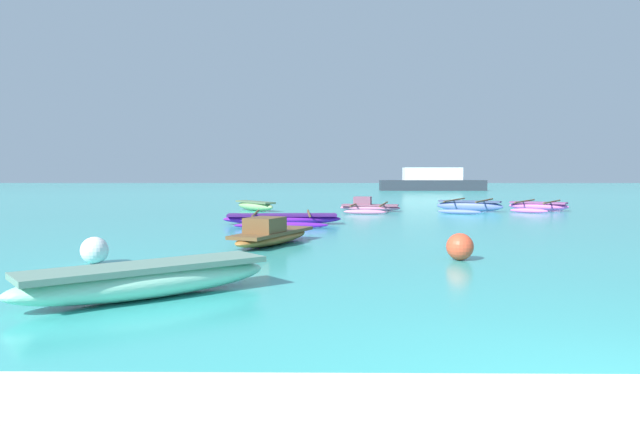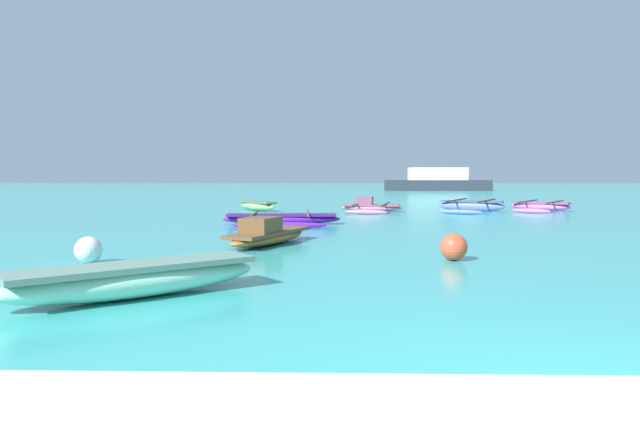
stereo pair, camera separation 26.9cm
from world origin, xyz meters
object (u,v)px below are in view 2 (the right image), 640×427
(moored_boat_2, at_px, (268,235))
(moored_boat_4, at_px, (371,206))
(moored_boat_3, at_px, (136,278))
(moored_boat_6, at_px, (257,205))
(mooring_buoy_0, at_px, (454,247))
(moored_boat_5, at_px, (541,206))
(moored_boat_1, at_px, (471,206))
(mooring_buoy_2, at_px, (88,250))
(distant_ferry, at_px, (437,181))
(moored_boat_0, at_px, (282,219))

(moored_boat_2, height_order, moored_boat_4, moored_boat_2)
(moored_boat_3, height_order, moored_boat_6, moored_boat_3)
(moored_boat_3, xyz_separation_m, mooring_buoy_0, (4.95, 3.44, 0.01))
(moored_boat_2, height_order, moored_boat_5, moored_boat_2)
(moored_boat_3, xyz_separation_m, moored_boat_4, (4.28, 18.41, -0.03))
(moored_boat_5, bearing_deg, moored_boat_1, -136.72)
(mooring_buoy_0, xyz_separation_m, mooring_buoy_2, (-6.85, -0.55, -0.01))
(mooring_buoy_0, height_order, distant_ferry, distant_ferry)
(mooring_buoy_0, distance_m, distant_ferry, 51.71)
(moored_boat_6, bearing_deg, moored_boat_3, -33.45)
(moored_boat_0, bearing_deg, mooring_buoy_0, -66.21)
(moored_boat_0, distance_m, moored_boat_6, 7.65)
(distant_ferry, bearing_deg, moored_boat_5, -92.55)
(moored_boat_4, height_order, mooring_buoy_2, moored_boat_4)
(moored_boat_0, xyz_separation_m, moored_boat_1, (7.91, 6.84, 0.07))
(moored_boat_0, distance_m, moored_boat_3, 11.45)
(distant_ferry, bearing_deg, moored_boat_3, -104.16)
(moored_boat_2, bearing_deg, moored_boat_3, -168.20)
(moored_boat_4, xyz_separation_m, moored_boat_6, (-5.25, 0.43, 0.02))
(moored_boat_2, relative_size, distant_ferry, 0.29)
(mooring_buoy_0, distance_m, mooring_buoy_2, 6.87)
(moored_boat_6, distance_m, mooring_buoy_0, 16.50)
(moored_boat_4, relative_size, moored_boat_5, 1.08)
(moored_boat_0, height_order, moored_boat_2, moored_boat_2)
(moored_boat_4, height_order, moored_boat_5, moored_boat_4)
(moored_boat_6, xyz_separation_m, mooring_buoy_0, (5.92, -15.40, 0.02))
(mooring_buoy_2, bearing_deg, moored_boat_3, -56.60)
(moored_boat_1, relative_size, distant_ferry, 0.40)
(moored_boat_0, bearing_deg, moored_boat_5, 30.50)
(moored_boat_2, xyz_separation_m, moored_boat_5, (11.07, 13.03, -0.01))
(moored_boat_3, distance_m, distant_ferry, 56.10)
(moored_boat_0, height_order, mooring_buoy_0, mooring_buoy_0)
(moored_boat_4, distance_m, moored_boat_5, 7.88)
(moored_boat_2, relative_size, mooring_buoy_2, 6.50)
(moored_boat_2, bearing_deg, distant_ferry, 7.51)
(moored_boat_1, xyz_separation_m, moored_boat_2, (-7.73, -12.37, -0.02))
(moored_boat_4, bearing_deg, moored_boat_0, -105.38)
(moored_boat_5, relative_size, distant_ferry, 0.37)
(moored_boat_4, bearing_deg, moored_boat_3, -92.56)
(moored_boat_6, distance_m, distant_ferry, 38.48)
(mooring_buoy_0, xyz_separation_m, distant_ferry, (8.78, 50.95, 0.75))
(moored_boat_2, xyz_separation_m, distant_ferry, (12.65, 48.50, 0.77))
(moored_boat_0, relative_size, moored_boat_5, 0.95)
(moored_boat_1, relative_size, moored_boat_2, 1.36)
(moored_boat_0, xyz_separation_m, moored_boat_6, (-1.86, 7.42, 0.05))
(moored_boat_5, distance_m, mooring_buoy_2, 21.31)
(moored_boat_6, xyz_separation_m, distant_ferry, (14.69, 35.55, 0.76))
(moored_boat_1, height_order, mooring_buoy_0, moored_boat_1)
(mooring_buoy_2, height_order, distant_ferry, distant_ferry)
(moored_boat_1, height_order, distant_ferry, distant_ferry)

